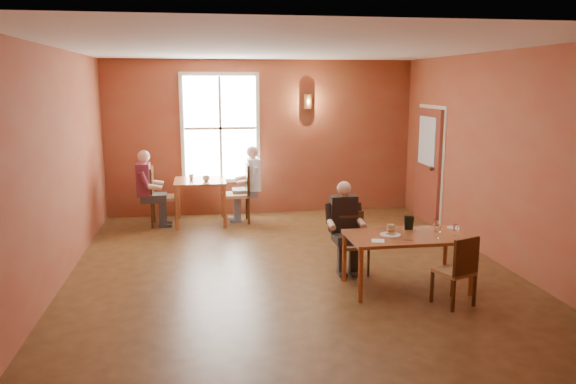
{
  "coord_description": "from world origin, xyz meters",
  "views": [
    {
      "loc": [
        -1.21,
        -7.42,
        2.54
      ],
      "look_at": [
        0.0,
        0.2,
        1.05
      ],
      "focal_mm": 35.0,
      "sensor_mm": 36.0,
      "label": 1
    }
  ],
  "objects": [
    {
      "name": "ground",
      "position": [
        0.0,
        0.0,
        0.0
      ],
      "size": [
        6.0,
        7.0,
        0.01
      ],
      "primitive_type": "cube",
      "color": "brown",
      "rests_on": "ground"
    },
    {
      "name": "wall_back",
      "position": [
        0.0,
        3.5,
        1.5
      ],
      "size": [
        6.0,
        0.04,
        3.0
      ],
      "primitive_type": "cube",
      "color": "brown",
      "rests_on": "ground"
    },
    {
      "name": "wall_front",
      "position": [
        0.0,
        -3.5,
        1.5
      ],
      "size": [
        6.0,
        0.04,
        3.0
      ],
      "primitive_type": "cube",
      "color": "brown",
      "rests_on": "ground"
    },
    {
      "name": "wall_left",
      "position": [
        -3.0,
        0.0,
        1.5
      ],
      "size": [
        0.04,
        7.0,
        3.0
      ],
      "primitive_type": "cube",
      "color": "brown",
      "rests_on": "ground"
    },
    {
      "name": "wall_right",
      "position": [
        3.0,
        0.0,
        1.5
      ],
      "size": [
        0.04,
        7.0,
        3.0
      ],
      "primitive_type": "cube",
      "color": "brown",
      "rests_on": "ground"
    },
    {
      "name": "ceiling",
      "position": [
        0.0,
        0.0,
        3.0
      ],
      "size": [
        6.0,
        7.0,
        0.04
      ],
      "primitive_type": "cube",
      "color": "white",
      "rests_on": "wall_back"
    },
    {
      "name": "window",
      "position": [
        -0.8,
        3.45,
        1.7
      ],
      "size": [
        1.36,
        0.1,
        1.96
      ],
      "primitive_type": "cube",
      "color": "white",
      "rests_on": "wall_back"
    },
    {
      "name": "door",
      "position": [
        2.94,
        2.3,
        1.05
      ],
      "size": [
        0.12,
        1.04,
        2.1
      ],
      "primitive_type": "cube",
      "color": "maroon",
      "rests_on": "ground"
    },
    {
      "name": "wall_sconce",
      "position": [
        0.9,
        3.4,
        2.2
      ],
      "size": [
        0.16,
        0.16,
        0.28
      ],
      "primitive_type": "cylinder",
      "color": "brown",
      "rests_on": "wall_back"
    },
    {
      "name": "main_table",
      "position": [
        1.31,
        -0.98,
        0.35
      ],
      "size": [
        1.47,
        0.83,
        0.69
      ],
      "primitive_type": null,
      "color": "brown",
      "rests_on": "ground"
    },
    {
      "name": "chair_diner_main",
      "position": [
        0.81,
        -0.33,
        0.41
      ],
      "size": [
        0.36,
        0.36,
        0.83
      ],
      "primitive_type": null,
      "rotation": [
        0.0,
        0.0,
        3.14
      ],
      "color": "#3B1F0C",
      "rests_on": "ground"
    },
    {
      "name": "diner_main",
      "position": [
        0.81,
        -0.36,
        0.6
      ],
      "size": [
        0.48,
        0.48,
        1.19
      ],
      "primitive_type": null,
      "rotation": [
        0.0,
        0.0,
        3.14
      ],
      "color": "black",
      "rests_on": "ground"
    },
    {
      "name": "chair_empty",
      "position": [
        1.67,
        -1.59,
        0.42
      ],
      "size": [
        0.48,
        0.48,
        0.84
      ],
      "primitive_type": null,
      "rotation": [
        0.0,
        0.0,
        0.36
      ],
      "color": "#3D200E",
      "rests_on": "ground"
    },
    {
      "name": "plate_food",
      "position": [
        1.1,
        -0.98,
        0.71
      ],
      "size": [
        0.32,
        0.32,
        0.03
      ],
      "primitive_type": "cylinder",
      "rotation": [
        0.0,
        0.0,
        0.27
      ],
      "color": "silver",
      "rests_on": "main_table"
    },
    {
      "name": "sandwich",
      "position": [
        1.14,
        -0.87,
        0.74
      ],
      "size": [
        0.09,
        0.09,
        0.1
      ],
      "primitive_type": "cube",
      "rotation": [
        0.0,
        0.0,
        -0.1
      ],
      "color": "tan",
      "rests_on": "main_table"
    },
    {
      "name": "goblet_a",
      "position": [
        1.73,
        -0.89,
        0.78
      ],
      "size": [
        0.08,
        0.08,
        0.17
      ],
      "primitive_type": null,
      "rotation": [
        0.0,
        0.0,
        -0.12
      ],
      "color": "white",
      "rests_on": "main_table"
    },
    {
      "name": "goblet_b",
      "position": [
        1.89,
        -1.12,
        0.77
      ],
      "size": [
        0.07,
        0.07,
        0.16
      ],
      "primitive_type": null,
      "rotation": [
        0.0,
        0.0,
        0.16
      ],
      "color": "white",
      "rests_on": "main_table"
    },
    {
      "name": "goblet_c",
      "position": [
        1.63,
        -1.16,
        0.78
      ],
      "size": [
        0.09,
        0.09,
        0.17
      ],
      "primitive_type": null,
      "rotation": [
        0.0,
        0.0,
        0.43
      ],
      "color": "white",
      "rests_on": "main_table"
    },
    {
      "name": "menu_stand",
      "position": [
        1.43,
        -0.74,
        0.78
      ],
      "size": [
        0.12,
        0.07,
        0.18
      ],
      "primitive_type": "cube",
      "rotation": [
        0.0,
        0.0,
        -0.11
      ],
      "color": "black",
      "rests_on": "main_table"
    },
    {
      "name": "knife",
      "position": [
        1.24,
        -1.22,
        0.69
      ],
      "size": [
        0.19,
        0.05,
        0.0
      ],
      "primitive_type": "cube",
      "rotation": [
        0.0,
        0.0,
        -0.17
      ],
      "color": "white",
      "rests_on": "main_table"
    },
    {
      "name": "napkin",
      "position": [
        0.87,
        -1.18,
        0.69
      ],
      "size": [
        0.19,
        0.19,
        0.01
      ],
      "primitive_type": "cube",
      "rotation": [
        0.0,
        0.0,
        -0.32
      ],
      "color": "silver",
      "rests_on": "main_table"
    },
    {
      "name": "side_plate",
      "position": [
        2.03,
        -0.75,
        0.7
      ],
      "size": [
        0.2,
        0.2,
        0.01
      ],
      "primitive_type": "cylinder",
      "rotation": [
        0.0,
        0.0,
        0.35
      ],
      "color": "white",
      "rests_on": "main_table"
    },
    {
      "name": "second_table",
      "position": [
        -1.22,
        2.8,
        0.41
      ],
      "size": [
        0.92,
        0.92,
        0.81
      ],
      "primitive_type": null,
      "color": "brown",
      "rests_on": "ground"
    },
    {
      "name": "chair_diner_white",
      "position": [
        -0.57,
        2.8,
        0.54
      ],
      "size": [
        0.48,
        0.48,
        1.09
      ],
      "primitive_type": null,
      "rotation": [
        0.0,
        0.0,
        1.57
      ],
      "color": "#502B17",
      "rests_on": "ground"
    },
    {
      "name": "diner_white",
      "position": [
        -0.54,
        2.8,
        0.68
      ],
      "size": [
        0.54,
        0.54,
        1.36
      ],
      "primitive_type": null,
      "rotation": [
        0.0,
        0.0,
        1.57
      ],
      "color": "white",
      "rests_on": "ground"
    },
    {
      "name": "chair_diner_maroon",
      "position": [
        -1.87,
        2.8,
        0.53
      ],
      "size": [
        0.47,
        0.47,
        1.06
      ],
      "primitive_type": null,
      "rotation": [
        0.0,
        0.0,
        -1.57
      ],
      "color": "brown",
      "rests_on": "ground"
    },
    {
      "name": "diner_maroon",
      "position": [
        -1.9,
        2.8,
        0.67
      ],
      "size": [
        0.54,
        0.54,
        1.34
      ],
      "primitive_type": null,
      "rotation": [
        0.0,
        0.0,
        -1.57
      ],
      "color": "maroon",
      "rests_on": "ground"
    },
    {
      "name": "cup_a",
      "position": [
        -1.1,
        2.66,
        0.86
      ],
      "size": [
        0.16,
        0.16,
        0.1
      ],
      "primitive_type": "imported",
      "rotation": [
        0.0,
        0.0,
        0.28
      ],
      "color": "white",
      "rests_on": "second_table"
    },
    {
      "name": "cup_b",
      "position": [
        -1.37,
        2.89,
        0.86
      ],
      "size": [
        0.13,
        0.13,
        0.09
      ],
      "primitive_type": "imported",
      "rotation": [
        0.0,
        0.0,
        0.41
      ],
      "color": "white",
      "rests_on": "second_table"
    }
  ]
}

